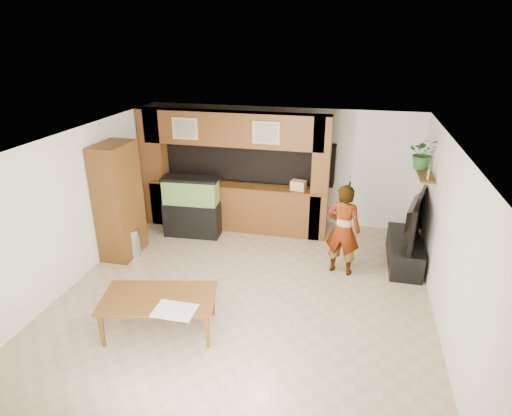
% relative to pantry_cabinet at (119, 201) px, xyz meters
% --- Properties ---
extents(floor, '(6.50, 6.50, 0.00)m').
position_rel_pantry_cabinet_xyz_m(floor, '(2.70, -0.85, -1.11)').
color(floor, tan).
rests_on(floor, ground).
extents(ceiling, '(6.50, 6.50, 0.00)m').
position_rel_pantry_cabinet_xyz_m(ceiling, '(2.70, -0.85, 1.49)').
color(ceiling, white).
rests_on(ceiling, wall_back).
extents(wall_back, '(6.00, 0.00, 6.00)m').
position_rel_pantry_cabinet_xyz_m(wall_back, '(2.70, 2.40, 0.19)').
color(wall_back, white).
rests_on(wall_back, floor).
extents(wall_left, '(0.00, 6.50, 6.50)m').
position_rel_pantry_cabinet_xyz_m(wall_left, '(-0.30, -0.85, 0.19)').
color(wall_left, white).
rests_on(wall_left, floor).
extents(wall_right, '(0.00, 6.50, 6.50)m').
position_rel_pantry_cabinet_xyz_m(wall_right, '(5.70, -0.85, 0.19)').
color(wall_right, white).
rests_on(wall_right, floor).
extents(partition, '(4.20, 0.99, 2.60)m').
position_rel_pantry_cabinet_xyz_m(partition, '(1.75, 1.78, 0.20)').
color(partition, brown).
rests_on(partition, floor).
extents(wall_clock, '(0.05, 0.25, 0.25)m').
position_rel_pantry_cabinet_xyz_m(wall_clock, '(-0.27, 0.15, 0.79)').
color(wall_clock, black).
rests_on(wall_clock, wall_left).
extents(wall_shelf, '(0.25, 0.90, 0.04)m').
position_rel_pantry_cabinet_xyz_m(wall_shelf, '(5.55, 1.10, 0.59)').
color(wall_shelf, brown).
rests_on(wall_shelf, wall_right).
extents(pantry_cabinet, '(0.56, 0.91, 2.22)m').
position_rel_pantry_cabinet_xyz_m(pantry_cabinet, '(0.00, 0.00, 0.00)').
color(pantry_cabinet, brown).
rests_on(pantry_cabinet, floor).
extents(trash_can, '(0.31, 0.31, 0.56)m').
position_rel_pantry_cabinet_xyz_m(trash_can, '(0.21, -0.05, -0.83)').
color(trash_can, '#B2B2B7').
rests_on(trash_can, floor).
extents(aquarium, '(1.18, 0.44, 1.31)m').
position_rel_pantry_cabinet_xyz_m(aquarium, '(1.02, 1.10, -0.47)').
color(aquarium, black).
rests_on(aquarium, floor).
extents(tv_stand, '(0.55, 1.51, 0.50)m').
position_rel_pantry_cabinet_xyz_m(tv_stand, '(5.35, 0.85, -0.86)').
color(tv_stand, black).
rests_on(tv_stand, floor).
extents(television, '(0.55, 1.51, 0.87)m').
position_rel_pantry_cabinet_xyz_m(television, '(5.35, 0.85, -0.17)').
color(television, black).
rests_on(television, tv_stand).
extents(photo_frame, '(0.04, 0.13, 0.18)m').
position_rel_pantry_cabinet_xyz_m(photo_frame, '(5.55, 0.80, 0.70)').
color(photo_frame, tan).
rests_on(photo_frame, wall_shelf).
extents(potted_plant, '(0.56, 0.49, 0.59)m').
position_rel_pantry_cabinet_xyz_m(potted_plant, '(5.52, 1.41, 0.90)').
color(potted_plant, '#266026').
rests_on(potted_plant, wall_shelf).
extents(person, '(0.69, 0.52, 1.69)m').
position_rel_pantry_cabinet_xyz_m(person, '(4.20, 0.25, -0.26)').
color(person, '#947A51').
rests_on(person, floor).
extents(microphone, '(0.03, 0.10, 0.16)m').
position_rel_pantry_cabinet_xyz_m(microphone, '(4.25, 0.09, 0.62)').
color(microphone, black).
rests_on(microphone, person).
extents(dining_table, '(1.78, 1.24, 0.57)m').
position_rel_pantry_cabinet_xyz_m(dining_table, '(1.73, -2.08, -0.83)').
color(dining_table, brown).
rests_on(dining_table, floor).
extents(newspaper_a, '(0.57, 0.41, 0.01)m').
position_rel_pantry_cabinet_xyz_m(newspaper_a, '(2.08, -2.29, -0.54)').
color(newspaper_a, silver).
rests_on(newspaper_a, dining_table).
extents(counter_box, '(0.33, 0.26, 0.20)m').
position_rel_pantry_cabinet_xyz_m(counter_box, '(3.21, 1.60, 0.03)').
color(counter_box, tan).
rests_on(counter_box, partition).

